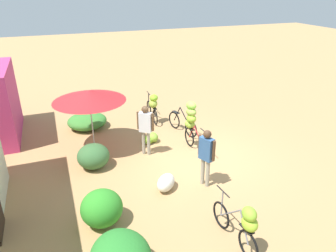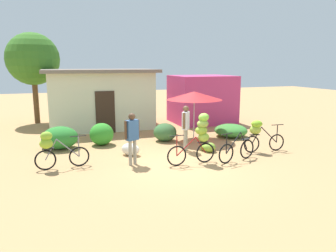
# 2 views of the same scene
# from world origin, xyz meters

# --- Properties ---
(ground_plane) EXTENTS (60.00, 60.00, 0.00)m
(ground_plane) POSITION_xyz_m (0.00, 0.00, 0.00)
(ground_plane) COLOR tan
(building_low) EXTENTS (5.53, 3.41, 2.98)m
(building_low) POSITION_xyz_m (-1.50, 7.22, 1.51)
(building_low) COLOR beige
(building_low) RESTS_ON ground
(shop_pink) EXTENTS (3.20, 2.80, 2.61)m
(shop_pink) POSITION_xyz_m (4.06, 6.92, 1.31)
(shop_pink) COLOR #C43874
(shop_pink) RESTS_ON ground
(tree_behind_building) EXTENTS (2.81, 2.81, 4.91)m
(tree_behind_building) POSITION_xyz_m (-4.70, 9.72, 3.49)
(tree_behind_building) COLOR brown
(tree_behind_building) RESTS_ON ground
(hedge_bush_front_left) EXTENTS (1.37, 1.20, 0.88)m
(hedge_bush_front_left) POSITION_xyz_m (-3.62, 3.42, 0.44)
(hedge_bush_front_left) COLOR #2B7D2D
(hedge_bush_front_left) RESTS_ON ground
(hedge_bush_front_right) EXTENTS (0.96, 0.99, 0.89)m
(hedge_bush_front_right) POSITION_xyz_m (-2.01, 3.51, 0.45)
(hedge_bush_front_right) COLOR #318E28
(hedge_bush_front_right) RESTS_ON ground
(hedge_bush_mid) EXTENTS (0.98, 0.99, 0.77)m
(hedge_bush_mid) POSITION_xyz_m (0.64, 3.30, 0.38)
(hedge_bush_mid) COLOR #386636
(hedge_bush_mid) RESTS_ON ground
(hedge_bush_by_door) EXTENTS (1.46, 1.52, 0.57)m
(hedge_bush_by_door) POSITION_xyz_m (3.72, 3.09, 0.28)
(hedge_bush_by_door) COLOR #3B8433
(hedge_bush_by_door) RESTS_ON ground
(market_umbrella) EXTENTS (2.38, 2.38, 2.10)m
(market_umbrella) POSITION_xyz_m (1.89, 3.10, 1.92)
(market_umbrella) COLOR beige
(market_umbrella) RESTS_ON ground
(bicycle_leftmost) EXTENTS (1.66, 0.36, 1.21)m
(bicycle_leftmost) POSITION_xyz_m (-3.85, 0.88, 0.70)
(bicycle_leftmost) COLOR black
(bicycle_leftmost) RESTS_ON ground
(bicycle_near_pile) EXTENTS (1.70, 0.42, 1.67)m
(bicycle_near_pile) POSITION_xyz_m (0.70, -0.05, 0.97)
(bicycle_near_pile) COLOR black
(bicycle_near_pile) RESTS_ON ground
(bicycle_center_loaded) EXTENTS (1.63, 0.50, 1.02)m
(bicycle_center_loaded) POSITION_xyz_m (1.99, -0.25, 0.37)
(bicycle_center_loaded) COLOR black
(bicycle_center_loaded) RESTS_ON ground
(bicycle_by_shop) EXTENTS (1.69, 0.48, 1.21)m
(bicycle_by_shop) POSITION_xyz_m (3.35, 0.47, 0.74)
(bicycle_by_shop) COLOR black
(bicycle_by_shop) RESTS_ON ground
(banana_pile_on_ground) EXTENTS (0.61, 0.69, 0.35)m
(banana_pile_on_ground) POSITION_xyz_m (1.62, 1.14, 0.16)
(banana_pile_on_ground) COLOR #74A524
(banana_pile_on_ground) RESTS_ON ground
(produce_sack) EXTENTS (0.81, 0.80, 0.44)m
(produce_sack) POSITION_xyz_m (-1.25, 1.62, 0.22)
(produce_sack) COLOR silver
(produce_sack) RESTS_ON ground
(person_vendor) EXTENTS (0.54, 0.34, 1.71)m
(person_vendor) POSITION_xyz_m (-1.43, 0.51, 1.05)
(person_vendor) COLOR gray
(person_vendor) RESTS_ON ground
(person_bystander) EXTENTS (0.40, 0.48, 1.72)m
(person_bystander) POSITION_xyz_m (0.85, 1.54, 1.06)
(person_bystander) COLOR gray
(person_bystander) RESTS_ON ground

